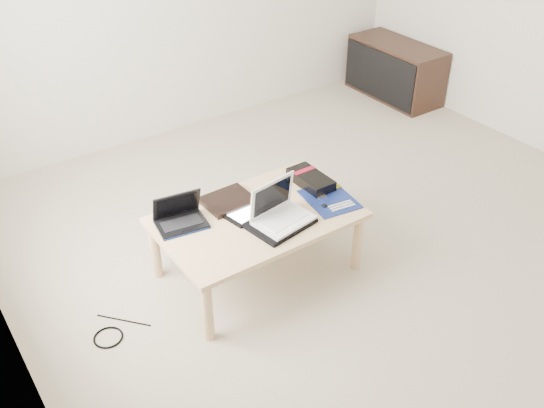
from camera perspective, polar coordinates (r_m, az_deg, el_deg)
ground at (r=3.89m, az=7.31°, el=-3.17°), size 4.00×4.00×0.00m
coffee_table at (r=3.39m, az=-1.43°, el=-1.78°), size 1.10×0.70×0.40m
media_cabinet at (r=5.78m, az=11.46°, el=12.22°), size 0.41×0.90×0.50m
book at (r=3.47m, az=-4.15°, el=0.32°), size 0.28×0.24×0.03m
netbook at (r=3.32m, az=-8.65°, el=-1.28°), size 0.29×0.23×0.19m
tablet at (r=3.39m, az=-2.52°, el=-0.76°), size 0.27×0.23×0.01m
remote at (r=3.53m, az=0.43°, el=0.96°), size 0.10×0.20×0.02m
neoprene_sleeve at (r=3.29m, az=0.81°, el=-1.85°), size 0.37×0.29×0.02m
white_laptop at (r=3.28m, az=0.75°, el=-0.76°), size 0.34×0.26×0.22m
motherboard at (r=3.51m, az=5.46°, el=0.47°), size 0.30×0.36×0.02m
gpu_box at (r=3.63m, az=3.66°, el=2.31°), size 0.15×0.30×0.07m
cable_coil at (r=3.31m, az=-2.09°, el=-1.69°), size 0.13×0.13×0.01m
floor_cable_coil at (r=3.32m, az=-15.16°, el=-12.03°), size 0.19×0.19×0.01m
floor_cable_trail at (r=3.40m, az=-13.78°, el=-10.59°), size 0.21×0.24×0.01m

